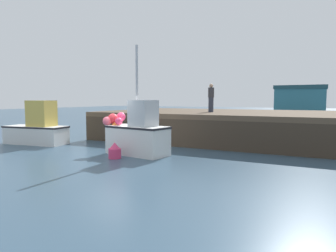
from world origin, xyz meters
The scene contains 7 objects.
ground centered at (0.00, 0.00, -0.05)m, with size 120.00×160.00×0.10m.
pier centered at (3.21, 6.65, 1.38)m, with size 14.62×8.84×1.64m.
fishing_boat_near_left centered at (-5.20, 0.37, 0.83)m, with size 3.54×1.72×2.31m.
fishing_boat_near_right centered at (1.17, 0.20, 0.91)m, with size 3.09×1.65×4.63m.
dockworker centered at (2.45, 5.96, 2.45)m, with size 0.34×0.34×1.62m.
warehouse centered at (5.36, 33.98, 2.12)m, with size 6.45×4.65×4.21m.
mooring_buoy_foreground centered at (0.82, -0.92, 0.29)m, with size 0.51×0.51×0.65m.
Camera 1 is at (8.22, -10.61, 2.36)m, focal length 32.38 mm.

